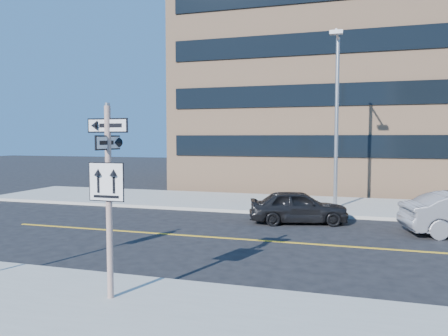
% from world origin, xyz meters
% --- Properties ---
extents(ground, '(120.00, 120.00, 0.00)m').
position_xyz_m(ground, '(0.00, 0.00, 0.00)').
color(ground, black).
rests_on(ground, ground).
extents(sign_pole, '(0.92, 0.92, 4.06)m').
position_xyz_m(sign_pole, '(0.00, -2.51, 2.44)').
color(sign_pole, silver).
rests_on(sign_pole, near_sidewalk).
extents(parked_car_a, '(2.54, 4.26, 1.36)m').
position_xyz_m(parked_car_a, '(2.68, 7.45, 0.68)').
color(parked_car_a, black).
rests_on(parked_car_a, ground).
extents(streetlight_a, '(0.55, 2.25, 8.00)m').
position_xyz_m(streetlight_a, '(4.00, 10.76, 4.76)').
color(streetlight_a, gray).
rests_on(streetlight_a, far_sidewalk).
extents(building_brick, '(18.00, 18.00, 18.00)m').
position_xyz_m(building_brick, '(2.00, 25.00, 9.00)').
color(building_brick, tan).
rests_on(building_brick, ground).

